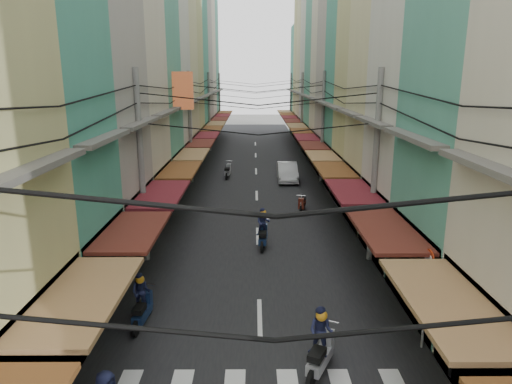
{
  "coord_description": "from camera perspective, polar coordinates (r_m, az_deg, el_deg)",
  "views": [
    {
      "loc": [
        -0.19,
        -15.74,
        7.88
      ],
      "look_at": [
        -0.08,
        5.82,
        2.36
      ],
      "focal_mm": 32.0,
      "sensor_mm": 36.0,
      "label": 1
    }
  ],
  "objects": [
    {
      "name": "ground",
      "position": [
        17.6,
        0.38,
        -12.22
      ],
      "size": [
        160.0,
        160.0,
        0.0
      ],
      "primitive_type": "plane",
      "color": "slate",
      "rests_on": "ground"
    },
    {
      "name": "road",
      "position": [
        36.59,
        0.02,
        1.95
      ],
      "size": [
        10.0,
        80.0,
        0.02
      ],
      "primitive_type": "cube",
      "color": "black",
      "rests_on": "ground"
    },
    {
      "name": "sidewalk_left",
      "position": [
        37.13,
        -10.06,
        1.94
      ],
      "size": [
        3.0,
        80.0,
        0.06
      ],
      "primitive_type": "cube",
      "color": "gray",
      "rests_on": "ground"
    },
    {
      "name": "sidewalk_right",
      "position": [
        37.2,
        10.09,
        1.96
      ],
      "size": [
        3.0,
        80.0,
        0.06
      ],
      "primitive_type": "cube",
      "color": "gray",
      "rests_on": "ground"
    },
    {
      "name": "building_row_left",
      "position": [
        33.27,
        -14.37,
        17.22
      ],
      "size": [
        7.8,
        67.67,
        23.7
      ],
      "color": "beige",
      "rests_on": "ground"
    },
    {
      "name": "building_row_right",
      "position": [
        33.22,
        14.46,
        16.58
      ],
      "size": [
        7.8,
        68.98,
        22.59
      ],
      "color": "teal",
      "rests_on": "ground"
    },
    {
      "name": "utility_poles",
      "position": [
        30.78,
        0.08,
        11.97
      ],
      "size": [
        10.2,
        66.13,
        8.2
      ],
      "color": "gray",
      "rests_on": "ground"
    },
    {
      "name": "white_car",
      "position": [
        35.24,
        3.92,
        1.42
      ],
      "size": [
        4.95,
        1.98,
        1.74
      ],
      "primitive_type": "imported",
      "rotation": [
        0.0,
        0.0,
        -0.01
      ],
      "color": "silver",
      "rests_on": "ground"
    },
    {
      "name": "bicycle",
      "position": [
        20.99,
        18.59,
        -8.47
      ],
      "size": [
        1.68,
        0.92,
        1.09
      ],
      "primitive_type": "imported",
      "rotation": [
        0.0,
        0.0,
        1.36
      ],
      "color": "black",
      "rests_on": "ground"
    },
    {
      "name": "moving_scooters",
      "position": [
        20.08,
        -0.63,
        -7.0
      ],
      "size": [
        6.92,
        26.46,
        1.98
      ],
      "color": "black",
      "rests_on": "ground"
    },
    {
      "name": "parked_scooters",
      "position": [
        14.24,
        17.12,
        -17.68
      ],
      "size": [
        13.23,
        14.16,
        0.96
      ],
      "color": "black",
      "rests_on": "ground"
    },
    {
      "name": "pedestrians",
      "position": [
        18.96,
        -13.12,
        -7.19
      ],
      "size": [
        12.99,
        22.86,
        2.26
      ],
      "color": "#251F2A",
      "rests_on": "ground"
    },
    {
      "name": "traffic_sign",
      "position": [
        14.12,
        20.68,
        -9.88
      ],
      "size": [
        0.1,
        0.69,
        3.13
      ],
      "color": "gray",
      "rests_on": "ground"
    }
  ]
}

